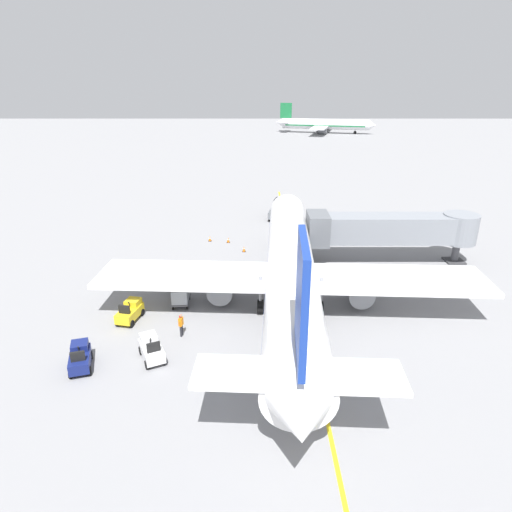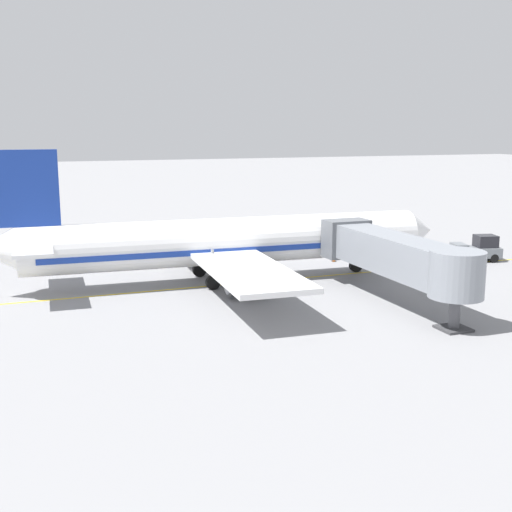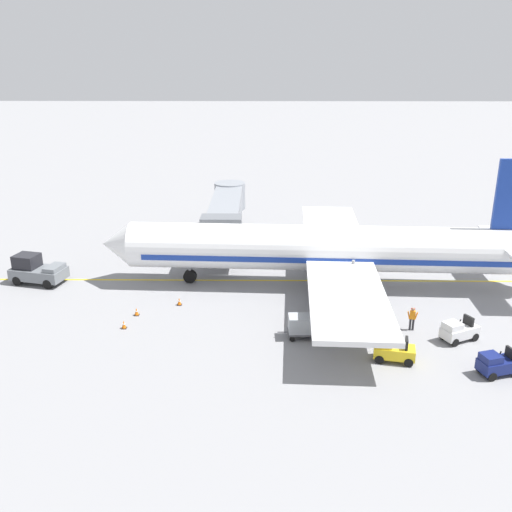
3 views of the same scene
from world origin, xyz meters
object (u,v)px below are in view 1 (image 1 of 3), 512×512
ground_crew_loader (218,286)px  baggage_cart_front (180,279)px  parked_airliner (289,267)px  baggage_cart_second_in_train (180,294)px  baggage_tug_lead (79,358)px  distant_taxiing_airliner (323,124)px  pushback_tractor (279,210)px  safety_cone_nose_right (243,249)px  baggage_tug_trailing (129,312)px  safety_cone_nose_left (209,239)px  ground_crew_wing_walker (180,324)px  baggage_tug_spare (150,349)px  jet_bridge (390,229)px  safety_cone_wing_tip (227,240)px

ground_crew_loader → baggage_cart_front: bearing=156.9°
parked_airliner → baggage_cart_second_in_train: parked_airliner is taller
baggage_tug_lead → distant_taxiing_airliner: bearing=75.7°
pushback_tractor → safety_cone_nose_right: bearing=-109.5°
pushback_tractor → baggage_tug_trailing: size_ratio=1.78×
distant_taxiing_airliner → baggage_tug_lead: bearing=-104.3°
baggage_tug_trailing → baggage_cart_second_in_train: baggage_tug_trailing is taller
safety_cone_nose_left → safety_cone_nose_right: 5.16m
ground_crew_wing_walker → distant_taxiing_airliner: size_ratio=0.05×
baggage_tug_lead → baggage_tug_spare: 4.35m
pushback_tractor → parked_airliner: bearing=-91.0°
safety_cone_nose_left → baggage_cart_second_in_train: bearing=-93.0°
baggage_cart_front → ground_crew_wing_walker: size_ratio=1.73×
baggage_tug_lead → safety_cone_nose_right: (9.73, 20.34, -0.42)m
baggage_cart_front → ground_crew_loader: 3.64m
baggage_tug_trailing → baggage_cart_front: size_ratio=0.92×
baggage_tug_trailing → safety_cone_nose_right: size_ratio=4.56×
baggage_tug_trailing → ground_crew_wing_walker: (4.20, -2.24, 0.24)m
parked_airliner → baggage_tug_trailing: size_ratio=13.86×
baggage_cart_second_in_train → baggage_tug_lead: bearing=-120.7°
baggage_tug_trailing → safety_cone_nose_left: bearing=76.6°
pushback_tractor → baggage_tug_trailing: pushback_tractor is taller
jet_bridge → distant_taxiing_airliner: size_ratio=0.47×
baggage_tug_trailing → ground_crew_wing_walker: size_ratio=1.59×
baggage_tug_spare → safety_cone_nose_right: baggage_tug_spare is taller
parked_airliner → safety_cone_wing_tip: size_ratio=63.26×
ground_crew_wing_walker → baggage_tug_spare: bearing=-118.8°
ground_crew_loader → safety_cone_nose_right: 10.73m
baggage_tug_lead → distant_taxiing_airliner: (35.27, 138.73, 2.31)m
pushback_tractor → safety_cone_nose_left: size_ratio=8.13×
parked_airliner → safety_cone_wing_tip: parked_airliner is taller
baggage_tug_spare → jet_bridge: bearing=39.7°
baggage_tug_trailing → safety_cone_wing_tip: size_ratio=4.56×
jet_bridge → safety_cone_nose_right: bearing=169.1°
jet_bridge → ground_crew_loader: size_ratio=9.78×
baggage_cart_second_in_train → distant_taxiing_airliner: distant_taxiing_airliner is taller
jet_bridge → baggage_cart_second_in_train: bearing=-154.5°
ground_crew_wing_walker → safety_cone_wing_tip: ground_crew_wing_walker is taller
parked_airliner → ground_crew_wing_walker: parked_airliner is taller
safety_cone_nose_left → safety_cone_nose_right: bearing=-40.2°
baggage_cart_front → safety_cone_wing_tip: bearing=74.5°
baggage_tug_spare → safety_cone_nose_right: size_ratio=4.70×
baggage_cart_second_in_train → safety_cone_nose_right: (4.75, 11.95, -0.66)m
ground_crew_loader → baggage_cart_second_in_train: bearing=-154.5°
baggage_tug_trailing → baggage_cart_front: bearing=60.3°
baggage_cart_second_in_train → ground_crew_loader: bearing=25.5°
ground_crew_loader → baggage_tug_spare: bearing=-112.5°
baggage_tug_lead → baggage_cart_second_in_train: 9.75m
parked_airliner → baggage_tug_trailing: parked_airliner is taller
pushback_tractor → baggage_tug_lead: 35.72m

